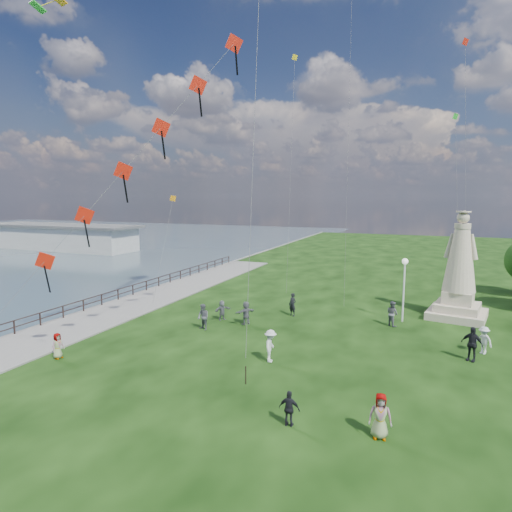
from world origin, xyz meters
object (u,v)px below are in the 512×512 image
at_px(pier_pavilion, 62,237).
at_px(lamppost, 404,276).
at_px(person_5, 222,310).
at_px(person_6, 293,305).
at_px(person_3, 289,409).
at_px(person_9, 472,344).
at_px(person_11, 246,313).
at_px(person_7, 392,314).
at_px(statue, 459,278).
at_px(person_8, 484,340).
at_px(person_10, 58,346).
at_px(person_2, 271,346).
at_px(person_4, 380,416).
at_px(person_1, 203,317).

bearing_deg(pier_pavilion, lamppost, -23.22).
height_order(person_5, person_6, person_6).
xyz_separation_m(pier_pavilion, person_3, (55.60, -41.82, -1.12)).
bearing_deg(lamppost, person_9, -58.34).
bearing_deg(person_11, person_7, 144.53).
distance_m(statue, person_3, 20.45).
distance_m(person_6, person_8, 12.92).
distance_m(person_6, person_11, 4.07).
height_order(person_8, person_10, person_8).
relative_size(person_2, person_4, 1.03).
bearing_deg(person_2, person_5, 35.40).
distance_m(person_8, person_9, 1.63).
bearing_deg(person_11, person_2, 68.80).
bearing_deg(person_2, pier_pavilion, 46.55).
height_order(statue, person_4, statue).
relative_size(person_4, person_5, 1.19).
xyz_separation_m(person_1, person_9, (16.30, 0.71, 0.08)).
xyz_separation_m(person_2, person_4, (6.35, -5.45, -0.02)).
distance_m(person_1, person_10, 9.05).
bearing_deg(person_2, person_10, 100.65).
bearing_deg(statue, person_9, -78.06).
bearing_deg(person_3, person_5, -53.42).
bearing_deg(person_4, person_3, 177.35).
bearing_deg(person_6, person_7, 25.56).
bearing_deg(person_11, pier_pavilion, -87.40).
relative_size(person_2, person_5, 1.22).
bearing_deg(person_4, person_9, 57.98).
bearing_deg(person_7, person_1, 67.65).
xyz_separation_m(statue, person_3, (-6.94, -19.11, -2.26)).
relative_size(person_4, person_11, 1.06).
xyz_separation_m(person_1, person_4, (12.49, -8.99, -0.02)).
bearing_deg(person_1, person_9, 27.80).
distance_m(person_2, person_8, 12.30).
relative_size(person_1, person_7, 1.01).
height_order(person_5, person_9, person_9).
bearing_deg(person_1, person_6, 75.85).
bearing_deg(person_7, person_5, 56.92).
bearing_deg(person_6, person_10, -102.30).
height_order(lamppost, person_4, lamppost).
bearing_deg(person_7, person_9, 173.62).
height_order(pier_pavilion, person_6, pier_pavilion).
relative_size(person_3, person_11, 0.88).
xyz_separation_m(person_2, person_8, (10.89, 5.70, -0.09)).
height_order(person_1, person_4, person_1).
height_order(statue, person_8, statue).
xyz_separation_m(person_8, person_10, (-22.03, -9.72, -0.08)).
bearing_deg(person_1, person_10, -98.23).
height_order(person_3, person_8, person_8).
relative_size(person_5, person_11, 0.89).
distance_m(person_10, person_11, 12.14).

